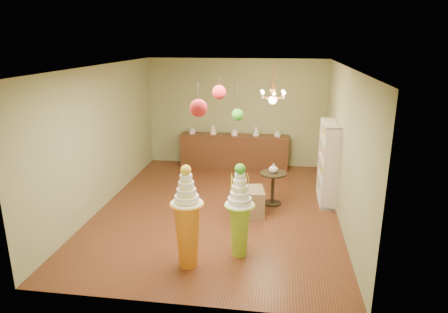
# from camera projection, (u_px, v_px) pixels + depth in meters

# --- Properties ---
(floor) EXTENTS (6.50, 6.50, 0.00)m
(floor) POSITION_uv_depth(u_px,v_px,m) (218.00, 209.00, 8.59)
(floor) COLOR #5A2C18
(floor) RESTS_ON ground
(ceiling) EXTENTS (6.50, 6.50, 0.00)m
(ceiling) POSITION_uv_depth(u_px,v_px,m) (217.00, 66.00, 7.73)
(ceiling) COLOR silver
(ceiling) RESTS_ON ground
(wall_back) EXTENTS (5.00, 0.04, 3.00)m
(wall_back) POSITION_uv_depth(u_px,v_px,m) (236.00, 113.00, 11.24)
(wall_back) COLOR #969C6B
(wall_back) RESTS_ON ground
(wall_front) EXTENTS (5.00, 0.04, 3.00)m
(wall_front) POSITION_uv_depth(u_px,v_px,m) (178.00, 204.00, 5.08)
(wall_front) COLOR #969C6B
(wall_front) RESTS_ON ground
(wall_left) EXTENTS (0.04, 6.50, 3.00)m
(wall_left) POSITION_uv_depth(u_px,v_px,m) (102.00, 137.00, 8.50)
(wall_left) COLOR #969C6B
(wall_left) RESTS_ON ground
(wall_right) EXTENTS (0.04, 6.50, 3.00)m
(wall_right) POSITION_uv_depth(u_px,v_px,m) (343.00, 146.00, 7.82)
(wall_right) COLOR #969C6B
(wall_right) RESTS_ON ground
(pedestal_green) EXTENTS (0.52, 0.52, 1.62)m
(pedestal_green) POSITION_uv_depth(u_px,v_px,m) (240.00, 218.00, 6.59)
(pedestal_green) COLOR #99C12B
(pedestal_green) RESTS_ON floor
(pedestal_orange) EXTENTS (0.53, 0.53, 1.71)m
(pedestal_orange) POSITION_uv_depth(u_px,v_px,m) (187.00, 226.00, 6.27)
(pedestal_orange) COLOR orange
(pedestal_orange) RESTS_ON floor
(burlap_riser) EXTENTS (0.71, 0.71, 0.57)m
(burlap_riser) POSITION_uv_depth(u_px,v_px,m) (248.00, 202.00, 8.23)
(burlap_riser) COLOR olive
(burlap_riser) RESTS_ON floor
(sideboard) EXTENTS (3.04, 0.54, 1.16)m
(sideboard) POSITION_uv_depth(u_px,v_px,m) (234.00, 150.00, 11.27)
(sideboard) COLOR #562F1B
(sideboard) RESTS_ON floor
(shelving_unit) EXTENTS (0.33, 1.20, 1.80)m
(shelving_unit) POSITION_uv_depth(u_px,v_px,m) (328.00, 162.00, 8.78)
(shelving_unit) COLOR beige
(shelving_unit) RESTS_ON floor
(round_table) EXTENTS (0.66, 0.66, 0.73)m
(round_table) POSITION_uv_depth(u_px,v_px,m) (273.00, 184.00, 8.70)
(round_table) COLOR black
(round_table) RESTS_ON floor
(vase) EXTENTS (0.22, 0.22, 0.21)m
(vase) POSITION_uv_depth(u_px,v_px,m) (273.00, 168.00, 8.60)
(vase) COLOR beige
(vase) RESTS_ON round_table
(pom_red_left) EXTENTS (0.25, 0.25, 0.54)m
(pom_red_left) POSITION_uv_depth(u_px,v_px,m) (199.00, 108.00, 5.60)
(pom_red_left) COLOR #393229
(pom_red_left) RESTS_ON ceiling
(pom_green_mid) EXTENTS (0.20, 0.20, 0.82)m
(pom_green_mid) POSITION_uv_depth(u_px,v_px,m) (238.00, 115.00, 6.75)
(pom_green_mid) COLOR #393229
(pom_green_mid) RESTS_ON ceiling
(pom_red_right) EXTENTS (0.22, 0.22, 0.39)m
(pom_red_right) POSITION_uv_depth(u_px,v_px,m) (219.00, 92.00, 6.19)
(pom_red_right) COLOR #393229
(pom_red_right) RESTS_ON ceiling
(chandelier) EXTENTS (0.79, 0.79, 0.85)m
(chandelier) POSITION_uv_depth(u_px,v_px,m) (273.00, 97.00, 8.57)
(chandelier) COLOR #E28B4F
(chandelier) RESTS_ON ceiling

